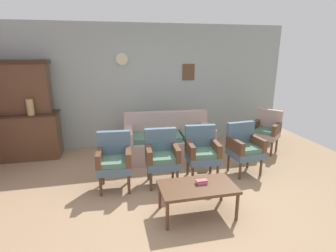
{
  "coord_description": "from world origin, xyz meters",
  "views": [
    {
      "loc": [
        -0.92,
        -3.35,
        2.12
      ],
      "look_at": [
        0.06,
        1.01,
        0.85
      ],
      "focal_mm": 28.36,
      "sensor_mm": 36.0,
      "label": 1
    }
  ],
  "objects_px": {
    "vase_on_cabinet": "(30,107)",
    "coffee_table": "(197,189)",
    "side_cabinet": "(31,136)",
    "floral_couch": "(168,142)",
    "armchair_row_middle": "(244,146)",
    "wingback_chair_by_fireplace": "(266,129)",
    "armchair_near_couch_end": "(162,155)",
    "armchair_by_doorway": "(202,150)",
    "book_stack_on_table": "(202,182)",
    "armchair_near_cabinet": "(114,158)",
    "floor_vase_by_wall": "(269,128)"
  },
  "relations": [
    {
      "from": "armchair_near_cabinet",
      "to": "coffee_table",
      "type": "relative_size",
      "value": 0.9
    },
    {
      "from": "side_cabinet",
      "to": "vase_on_cabinet",
      "type": "bearing_deg",
      "value": -56.71
    },
    {
      "from": "side_cabinet",
      "to": "wingback_chair_by_fireplace",
      "type": "distance_m",
      "value": 4.92
    },
    {
      "from": "vase_on_cabinet",
      "to": "armchair_near_cabinet",
      "type": "distance_m",
      "value": 2.2
    },
    {
      "from": "vase_on_cabinet",
      "to": "wingback_chair_by_fireplace",
      "type": "relative_size",
      "value": 0.35
    },
    {
      "from": "armchair_near_cabinet",
      "to": "wingback_chair_by_fireplace",
      "type": "bearing_deg",
      "value": 15.98
    },
    {
      "from": "vase_on_cabinet",
      "to": "floor_vase_by_wall",
      "type": "distance_m",
      "value": 5.31
    },
    {
      "from": "side_cabinet",
      "to": "floor_vase_by_wall",
      "type": "distance_m",
      "value": 5.37
    },
    {
      "from": "armchair_by_doorway",
      "to": "book_stack_on_table",
      "type": "bearing_deg",
      "value": -109.87
    },
    {
      "from": "side_cabinet",
      "to": "floral_couch",
      "type": "bearing_deg",
      "value": -12.23
    },
    {
      "from": "floral_couch",
      "to": "book_stack_on_table",
      "type": "relative_size",
      "value": 11.33
    },
    {
      "from": "armchair_near_couch_end",
      "to": "coffee_table",
      "type": "distance_m",
      "value": 1.02
    },
    {
      "from": "wingback_chair_by_fireplace",
      "to": "floor_vase_by_wall",
      "type": "bearing_deg",
      "value": 51.62
    },
    {
      "from": "side_cabinet",
      "to": "armchair_by_doorway",
      "type": "bearing_deg",
      "value": -27.77
    },
    {
      "from": "side_cabinet",
      "to": "wingback_chair_by_fireplace",
      "type": "relative_size",
      "value": 1.28
    },
    {
      "from": "armchair_row_middle",
      "to": "floor_vase_by_wall",
      "type": "relative_size",
      "value": 1.5
    },
    {
      "from": "vase_on_cabinet",
      "to": "armchair_row_middle",
      "type": "distance_m",
      "value": 4.07
    },
    {
      "from": "vase_on_cabinet",
      "to": "side_cabinet",
      "type": "bearing_deg",
      "value": 123.29
    },
    {
      "from": "armchair_row_middle",
      "to": "wingback_chair_by_fireplace",
      "type": "relative_size",
      "value": 1.0
    },
    {
      "from": "vase_on_cabinet",
      "to": "wingback_chair_by_fireplace",
      "type": "height_order",
      "value": "vase_on_cabinet"
    },
    {
      "from": "armchair_by_doorway",
      "to": "floor_vase_by_wall",
      "type": "height_order",
      "value": "armchair_by_doorway"
    },
    {
      "from": "floor_vase_by_wall",
      "to": "book_stack_on_table",
      "type": "bearing_deg",
      "value": -136.57
    },
    {
      "from": "wingback_chair_by_fireplace",
      "to": "armchair_near_cabinet",
      "type": "bearing_deg",
      "value": -164.02
    },
    {
      "from": "armchair_row_middle",
      "to": "wingback_chair_by_fireplace",
      "type": "xyz_separation_m",
      "value": [
        0.98,
        0.86,
        0.0
      ]
    },
    {
      "from": "armchair_by_doorway",
      "to": "armchair_row_middle",
      "type": "bearing_deg",
      "value": 2.07
    },
    {
      "from": "side_cabinet",
      "to": "armchair_near_couch_end",
      "type": "xyz_separation_m",
      "value": [
        2.37,
        -1.67,
        0.03
      ]
    },
    {
      "from": "floral_couch",
      "to": "floor_vase_by_wall",
      "type": "distance_m",
      "value": 2.69
    },
    {
      "from": "floral_couch",
      "to": "armchair_near_couch_end",
      "type": "bearing_deg",
      "value": -107.86
    },
    {
      "from": "floral_couch",
      "to": "coffee_table",
      "type": "height_order",
      "value": "floral_couch"
    },
    {
      "from": "vase_on_cabinet",
      "to": "coffee_table",
      "type": "distance_m",
      "value": 3.61
    },
    {
      "from": "side_cabinet",
      "to": "armchair_near_couch_end",
      "type": "bearing_deg",
      "value": -35.08
    },
    {
      "from": "armchair_near_cabinet",
      "to": "armchair_near_couch_end",
      "type": "height_order",
      "value": "same"
    },
    {
      "from": "coffee_table",
      "to": "armchair_near_cabinet",
      "type": "bearing_deg",
      "value": 136.84
    },
    {
      "from": "armchair_near_cabinet",
      "to": "armchair_by_doorway",
      "type": "height_order",
      "value": "same"
    },
    {
      "from": "armchair_by_doorway",
      "to": "armchair_near_cabinet",
      "type": "bearing_deg",
      "value": -178.46
    },
    {
      "from": "side_cabinet",
      "to": "vase_on_cabinet",
      "type": "relative_size",
      "value": 3.71
    },
    {
      "from": "armchair_row_middle",
      "to": "floor_vase_by_wall",
      "type": "distance_m",
      "value": 2.11
    },
    {
      "from": "armchair_near_cabinet",
      "to": "book_stack_on_table",
      "type": "height_order",
      "value": "armchair_near_cabinet"
    },
    {
      "from": "floral_couch",
      "to": "book_stack_on_table",
      "type": "distance_m",
      "value": 2.01
    },
    {
      "from": "side_cabinet",
      "to": "armchair_near_couch_end",
      "type": "relative_size",
      "value": 1.28
    },
    {
      "from": "wingback_chair_by_fireplace",
      "to": "floor_vase_by_wall",
      "type": "distance_m",
      "value": 0.83
    },
    {
      "from": "armchair_near_cabinet",
      "to": "wingback_chair_by_fireplace",
      "type": "relative_size",
      "value": 1.0
    },
    {
      "from": "armchair_near_cabinet",
      "to": "floor_vase_by_wall",
      "type": "bearing_deg",
      "value": 22.62
    },
    {
      "from": "wingback_chair_by_fireplace",
      "to": "floral_couch",
      "type": "bearing_deg",
      "value": 176.21
    },
    {
      "from": "side_cabinet",
      "to": "armchair_row_middle",
      "type": "height_order",
      "value": "side_cabinet"
    },
    {
      "from": "coffee_table",
      "to": "floor_vase_by_wall",
      "type": "bearing_deg",
      "value": 43.13
    },
    {
      "from": "floral_couch",
      "to": "armchair_near_couch_end",
      "type": "xyz_separation_m",
      "value": [
        -0.35,
        -1.08,
        0.17
      ]
    },
    {
      "from": "armchair_near_cabinet",
      "to": "armchair_near_couch_end",
      "type": "relative_size",
      "value": 1.0
    },
    {
      "from": "side_cabinet",
      "to": "armchair_row_middle",
      "type": "xyz_separation_m",
      "value": [
        3.88,
        -1.59,
        0.03
      ]
    },
    {
      "from": "book_stack_on_table",
      "to": "armchair_near_couch_end",
      "type": "bearing_deg",
      "value": 110.85
    }
  ]
}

